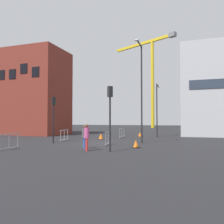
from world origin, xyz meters
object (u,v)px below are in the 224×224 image
(streetlamp_short, at_px, (157,105))
(traffic_cone_orange, at_px, (136,144))
(streetlamp_tall, at_px, (141,85))
(traffic_light_island, at_px, (110,108))
(pedestrian_walking, at_px, (84,135))
(traffic_light_near, at_px, (54,112))
(pedestrian_waiting, at_px, (87,135))
(traffic_cone_by_barrier, at_px, (140,135))
(construction_crane, at_px, (151,68))
(traffic_cone_striped, at_px, (101,136))

(streetlamp_short, bearing_deg, traffic_cone_orange, -89.90)
(streetlamp_tall, relative_size, traffic_light_island, 2.08)
(pedestrian_walking, distance_m, traffic_cone_orange, 3.88)
(streetlamp_tall, relative_size, traffic_light_near, 2.14)
(traffic_light_island, bearing_deg, pedestrian_waiting, -175.68)
(pedestrian_walking, relative_size, traffic_cone_orange, 2.96)
(traffic_light_island, bearing_deg, traffic_cone_by_barrier, 94.41)
(traffic_light_island, relative_size, traffic_cone_orange, 7.54)
(construction_crane, xyz_separation_m, streetlamp_tall, (6.29, -43.58, -11.40))
(pedestrian_waiting, bearing_deg, traffic_cone_orange, 48.28)
(streetlamp_short, height_order, traffic_cone_striped, streetlamp_short)
(streetlamp_short, xyz_separation_m, traffic_light_island, (-1.02, -14.60, -1.12))
(pedestrian_walking, bearing_deg, construction_crane, 93.81)
(construction_crane, xyz_separation_m, streetlamp_short, (6.55, -35.20, -12.60))
(pedestrian_walking, bearing_deg, pedestrian_waiting, -57.28)
(traffic_cone_orange, relative_size, traffic_cone_by_barrier, 0.98)
(construction_crane, distance_m, traffic_cone_striped, 43.73)
(pedestrian_waiting, relative_size, traffic_cone_orange, 3.15)
(traffic_cone_by_barrier, bearing_deg, traffic_light_near, -117.37)
(streetlamp_tall, height_order, traffic_cone_orange, streetlamp_tall)
(construction_crane, bearing_deg, pedestrian_walking, -86.19)
(streetlamp_short, distance_m, traffic_cone_by_barrier, 4.25)
(pedestrian_walking, relative_size, traffic_cone_striped, 2.67)
(traffic_cone_orange, bearing_deg, streetlamp_short, 90.10)
(construction_crane, relative_size, traffic_cone_by_barrier, 43.25)
(construction_crane, height_order, traffic_cone_striped, construction_crane)
(traffic_light_near, height_order, traffic_light_island, traffic_light_island)
(streetlamp_short, relative_size, traffic_cone_orange, 11.60)
(streetlamp_tall, bearing_deg, streetlamp_short, 88.18)
(streetlamp_tall, xyz_separation_m, pedestrian_walking, (-3.03, -5.26, -4.18))
(streetlamp_short, bearing_deg, pedestrian_walking, -103.60)
(construction_crane, xyz_separation_m, pedestrian_waiting, (3.94, -49.92, -15.51))
(pedestrian_walking, xyz_separation_m, traffic_cone_by_barrier, (1.17, 13.43, -0.70))
(traffic_cone_striped, bearing_deg, pedestrian_walking, -76.38)
(streetlamp_tall, relative_size, traffic_cone_orange, 15.72)
(streetlamp_tall, height_order, traffic_light_near, streetlamp_tall)
(construction_crane, height_order, traffic_light_island, construction_crane)
(streetlamp_short, height_order, traffic_light_near, streetlamp_short)
(traffic_light_near, distance_m, pedestrian_walking, 5.46)
(traffic_light_island, distance_m, pedestrian_waiting, 2.40)
(traffic_light_island, bearing_deg, construction_crane, 96.34)
(pedestrian_walking, xyz_separation_m, traffic_cone_orange, (3.32, 1.87, -0.70))
(traffic_light_near, xyz_separation_m, traffic_cone_by_barrier, (5.52, 10.66, -2.49))
(traffic_light_island, distance_m, traffic_cone_striped, 10.48)
(streetlamp_tall, distance_m, traffic_cone_orange, 5.95)
(pedestrian_waiting, xyz_separation_m, traffic_cone_striped, (-2.69, 9.34, -0.74))
(construction_crane, bearing_deg, traffic_cone_striped, -88.24)
(construction_crane, relative_size, pedestrian_walking, 14.87)
(traffic_cone_by_barrier, distance_m, traffic_cone_striped, 6.07)
(pedestrian_waiting, bearing_deg, streetlamp_tall, 69.72)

